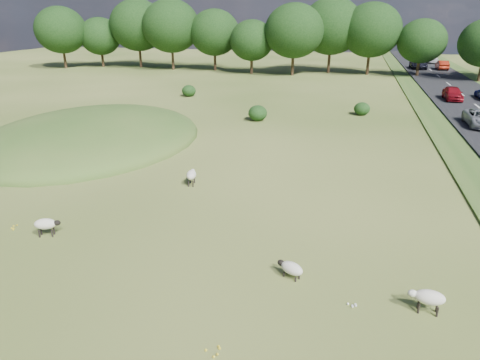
# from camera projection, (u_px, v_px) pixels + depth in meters

# --- Properties ---
(ground) EXTENTS (160.00, 160.00, 0.00)m
(ground) POSITION_uv_depth(u_px,v_px,m) (263.00, 125.00, 37.66)
(ground) COLOR #334D18
(ground) RESTS_ON ground
(mound) EXTENTS (16.00, 20.00, 4.00)m
(mound) POSITION_uv_depth(u_px,v_px,m) (92.00, 140.00, 33.23)
(mound) COLOR #33561E
(mound) RESTS_ON ground
(treeline) EXTENTS (96.28, 14.66, 11.70)m
(treeline) POSITION_uv_depth(u_px,v_px,m) (303.00, 31.00, 67.50)
(treeline) COLOR black
(treeline) RESTS_ON ground
(shrubs) EXTENTS (21.30, 11.71, 1.41)m
(shrubs) POSITION_uv_depth(u_px,v_px,m) (258.00, 103.00, 43.30)
(shrubs) COLOR black
(shrubs) RESTS_ON ground
(sheep_1) EXTENTS (1.19, 0.77, 0.83)m
(sheep_1) POSITION_uv_depth(u_px,v_px,m) (46.00, 224.00, 18.62)
(sheep_1) COLOR beige
(sheep_1) RESTS_ON ground
(sheep_2) EXTENTS (1.13, 0.84, 0.64)m
(sheep_2) POSITION_uv_depth(u_px,v_px,m) (291.00, 268.00, 15.71)
(sheep_2) COLOR beige
(sheep_2) RESTS_ON ground
(sheep_3) EXTENTS (0.71, 1.24, 0.86)m
(sheep_3) POSITION_uv_depth(u_px,v_px,m) (191.00, 175.00, 24.24)
(sheep_3) COLOR beige
(sheep_3) RESTS_ON ground
(sheep_4) EXTENTS (1.18, 0.58, 0.84)m
(sheep_4) POSITION_uv_depth(u_px,v_px,m) (428.00, 297.00, 13.78)
(sheep_4) COLOR beige
(sheep_4) RESTS_ON ground
(car_1) EXTENTS (1.59, 4.56, 1.50)m
(car_1) POSITION_uv_depth(u_px,v_px,m) (442.00, 65.00, 72.85)
(car_1) COLOR #9C2311
(car_1) RESTS_ON road
(car_4) EXTENTS (2.53, 5.49, 1.53)m
(car_4) POSITION_uv_depth(u_px,v_px,m) (418.00, 64.00, 73.79)
(car_4) COLOR black
(car_4) RESTS_ON road
(car_6) EXTENTS (1.72, 4.28, 1.46)m
(car_6) POSITION_uv_depth(u_px,v_px,m) (453.00, 93.00, 47.02)
(car_6) COLOR maroon
(car_6) RESTS_ON road
(car_7) EXTENTS (1.95, 4.78, 1.39)m
(car_7) POSITION_uv_depth(u_px,v_px,m) (432.00, 59.00, 82.87)
(car_7) COLOR silver
(car_7) RESTS_ON road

